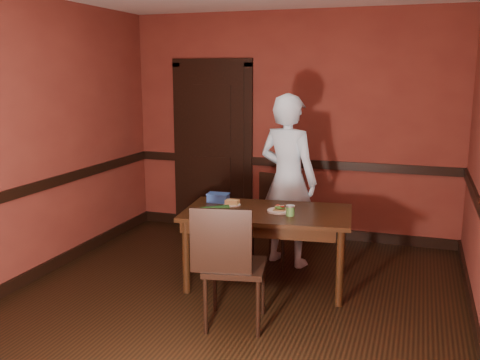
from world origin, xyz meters
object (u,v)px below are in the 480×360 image
Objects in this scene: cheese_saucer at (232,203)px; food_tub at (218,198)px; dining_table at (267,248)px; chair_far at (277,221)px; sauce_jar at (290,210)px; person at (288,180)px; chair_near at (235,264)px; sandwich_plate at (280,210)px.

food_tub reaches higher than cheese_saucer.
chair_far is (-0.06, 0.59, 0.10)m from dining_table.
chair_far is 0.71m from food_tub.
sauce_jar is (0.30, -0.69, 0.31)m from chair_far.
person is at bearing 39.52° from chair_far.
food_tub reaches higher than dining_table.
dining_table is at bearing -21.01° from food_tub.
chair_far is 0.92× the size of chair_near.
sandwich_plate is at bearing -5.35° from dining_table.
sauce_jar reaches higher than dining_table.
chair_near reaches higher than dining_table.
chair_far is 0.65m from cheese_saucer.
sauce_jar is (0.20, -0.73, -0.12)m from person.
chair_near is at bearing -69.15° from cheese_saucer.
chair_near is 4.58× the size of food_tub.
sandwich_plate is 0.16m from sauce_jar.
cheese_saucer is at bearing 169.57° from sandwich_plate.
chair_near is (-0.01, -0.87, 0.14)m from dining_table.
dining_table is 0.48m from sauce_jar.
sauce_jar is at bearing -29.38° from dining_table.
person is at bearing 105.48° from sauce_jar.
sandwich_plate is at bearing 140.03° from sauce_jar.
chair_near is at bearing -97.71° from dining_table.
sauce_jar is at bearing -17.41° from cheese_saucer.
cheese_saucer is at bearing 70.06° from person.
chair_far reaches higher than cheese_saucer.
chair_near is at bearing -66.31° from food_tub.
sandwich_plate is (0.18, -0.59, 0.28)m from chair_far.
person is at bearing -103.08° from chair_near.
sauce_jar is 0.57× the size of cheese_saucer.
dining_table is at bearing -67.94° from chair_far.
chair_near is (0.05, -1.46, 0.04)m from chair_far.
cheese_saucer is at bearing 162.59° from sauce_jar.
dining_table is 0.60m from chair_far.
sandwich_plate is at bearing 115.31° from person.
cheese_saucer is 0.19m from food_tub.
person is 0.76m from food_tub.
chair_far is 1.46m from chair_near.
food_tub reaches higher than sandwich_plate.
chair_far is at bearing 89.28° from dining_table.
chair_far reaches higher than sandwich_plate.
chair_near is 1.06m from cheese_saucer.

